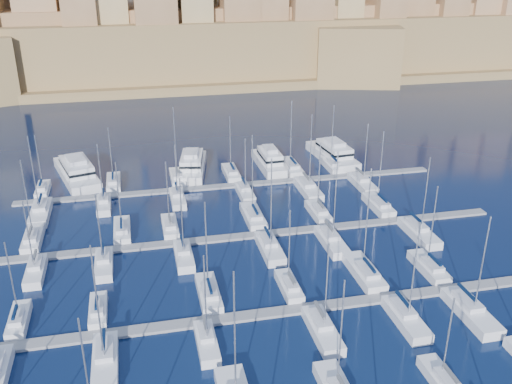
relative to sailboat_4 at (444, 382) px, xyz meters
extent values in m
plane|color=black|center=(-11.91, 29.18, -0.71)|extent=(600.00, 600.00, 0.00)
cube|color=slate|center=(-11.91, 17.18, -0.51)|extent=(84.00, 2.00, 0.40)
cube|color=slate|center=(-11.91, 39.18, -0.51)|extent=(84.00, 2.00, 0.40)
cube|color=slate|center=(-11.91, 61.18, -0.51)|extent=(84.00, 2.00, 0.40)
cylinder|color=#9EA0A8|center=(-36.91, 1.77, 6.78)|extent=(0.18, 0.18, 12.16)
cylinder|color=#9EA0A8|center=(-22.61, 2.06, 8.20)|extent=(0.18, 0.18, 14.96)
cylinder|color=#9EA0A8|center=(-11.80, 1.29, 7.20)|extent=(0.18, 0.18, 13.09)
cube|color=silver|center=(0.00, 0.10, -0.22)|extent=(2.35, 7.85, 1.59)
cube|color=silver|center=(0.00, -0.68, 0.93)|extent=(1.65, 3.53, 0.70)
cylinder|color=#9EA0A8|center=(0.00, 0.50, 5.54)|extent=(0.18, 0.18, 9.91)
cube|color=#595B60|center=(0.00, -1.07, 1.98)|extent=(0.35, 3.14, 0.35)
cube|color=silver|center=(-46.93, 21.98, -0.22)|extent=(2.28, 7.61, 1.58)
cube|color=silver|center=(-46.93, 21.22, 0.92)|extent=(1.60, 3.42, 0.70)
cylinder|color=#9EA0A8|center=(-46.93, 22.36, 5.76)|extent=(0.18, 0.18, 10.37)
cube|color=#051634|center=(-46.93, 20.84, 1.97)|extent=(0.35, 3.04, 0.35)
cube|color=silver|center=(-37.14, 21.93, -0.22)|extent=(2.25, 7.49, 1.57)
cube|color=silver|center=(-37.14, 21.18, 0.91)|extent=(1.57, 3.37, 0.70)
cylinder|color=#9EA0A8|center=(-37.14, 22.30, 4.99)|extent=(0.18, 0.18, 8.86)
cube|color=#051634|center=(-37.14, 20.80, 1.96)|extent=(0.35, 3.00, 0.35)
cube|color=silver|center=(-22.51, 22.76, -0.18)|extent=(2.75, 9.16, 1.66)
cube|color=silver|center=(-22.51, 21.84, 1.00)|extent=(1.92, 4.12, 0.70)
cylinder|color=#9EA0A8|center=(-22.51, 23.22, 7.07)|extent=(0.18, 0.18, 12.84)
cube|color=#051634|center=(-22.51, 21.38, 2.05)|extent=(0.35, 3.66, 0.35)
cube|color=silver|center=(-11.29, 22.09, -0.22)|extent=(2.35, 7.82, 1.59)
cube|color=silver|center=(-11.29, 21.31, 0.93)|extent=(1.64, 3.52, 0.70)
cylinder|color=#9EA0A8|center=(-11.29, 22.48, 6.05)|extent=(0.18, 0.18, 10.95)
cube|color=#595B60|center=(-11.29, 20.92, 1.98)|extent=(0.35, 3.13, 0.35)
cube|color=silver|center=(0.39, 23.29, -0.16)|extent=(3.07, 10.23, 1.71)
cube|color=silver|center=(0.39, 22.27, 1.05)|extent=(2.15, 4.60, 0.70)
cylinder|color=#9EA0A8|center=(0.39, 23.80, 8.34)|extent=(0.18, 0.18, 15.27)
cube|color=#051634|center=(0.39, 21.76, 2.10)|extent=(0.35, 4.09, 0.35)
cube|color=silver|center=(10.31, 22.62, -0.19)|extent=(2.67, 8.89, 1.64)
cube|color=silver|center=(10.31, 21.73, 0.98)|extent=(1.87, 4.00, 0.70)
cylinder|color=#9EA0A8|center=(10.31, 23.07, 6.71)|extent=(0.18, 0.18, 12.15)
cube|color=#051634|center=(10.31, 21.29, 2.03)|extent=(0.35, 3.55, 0.35)
cube|color=silver|center=(-36.04, 11.44, -0.17)|extent=(2.84, 9.47, 1.67)
cube|color=silver|center=(-36.04, 12.39, 1.01)|extent=(1.99, 4.26, 0.70)
cylinder|color=#9EA0A8|center=(-36.04, 10.97, 6.82)|extent=(0.18, 0.18, 12.32)
cube|color=#051634|center=(-36.04, 12.87, 2.06)|extent=(0.35, 3.79, 0.35)
cube|color=silver|center=(-24.24, 12.28, -0.22)|extent=(2.34, 7.79, 1.59)
cube|color=silver|center=(-24.24, 13.06, 0.93)|extent=(1.64, 3.51, 0.70)
cylinder|color=#9EA0A8|center=(-24.24, 11.89, 6.36)|extent=(0.18, 0.18, 11.56)
cube|color=#595B60|center=(-24.24, 13.45, 1.98)|extent=(0.35, 3.12, 0.35)
cube|color=silver|center=(-9.91, 11.56, -0.18)|extent=(2.77, 9.25, 1.66)
cube|color=silver|center=(-9.91, 12.48, 1.00)|extent=(1.94, 4.16, 0.70)
cylinder|color=#9EA0A8|center=(-9.91, 11.09, 6.53)|extent=(0.18, 0.18, 11.77)
cube|color=#595B60|center=(-9.91, 12.94, 2.05)|extent=(0.35, 3.70, 0.35)
cube|color=silver|center=(1.23, 11.52, -0.18)|extent=(2.79, 9.31, 1.67)
cube|color=silver|center=(1.23, 12.46, 1.00)|extent=(1.96, 4.19, 0.70)
cylinder|color=#9EA0A8|center=(1.23, 11.06, 7.28)|extent=(0.18, 0.18, 13.26)
cube|color=#051634|center=(1.23, 12.92, 2.05)|extent=(0.35, 3.72, 0.35)
cube|color=silver|center=(10.11, 10.99, -0.15)|extent=(3.11, 10.38, 1.72)
cube|color=silver|center=(10.11, 12.03, 1.06)|extent=(2.18, 4.67, 0.70)
cylinder|color=#9EA0A8|center=(10.11, 10.47, 7.35)|extent=(0.18, 0.18, 13.29)
cube|color=#051634|center=(10.11, 12.55, 2.11)|extent=(0.35, 4.15, 0.35)
cube|color=silver|center=(-48.12, 44.79, -0.18)|extent=(2.77, 9.22, 1.66)
cube|color=silver|center=(-48.12, 43.87, 1.00)|extent=(1.94, 4.15, 0.70)
cylinder|color=#9EA0A8|center=(-48.12, 45.25, 7.06)|extent=(0.18, 0.18, 12.81)
cube|color=#595B60|center=(-48.12, 43.41, 2.05)|extent=(0.35, 3.69, 0.35)
cube|color=silver|center=(-33.95, 44.69, -0.19)|extent=(2.70, 9.02, 1.65)
cube|color=silver|center=(-33.95, 43.79, 0.99)|extent=(1.89, 4.06, 0.70)
cylinder|color=#9EA0A8|center=(-33.95, 45.14, 6.32)|extent=(0.18, 0.18, 11.36)
cube|color=#051634|center=(-33.95, 43.34, 2.04)|extent=(0.35, 3.61, 0.35)
cube|color=silver|center=(-26.02, 44.35, -0.20)|extent=(2.50, 8.35, 1.62)
cube|color=silver|center=(-26.02, 43.52, 0.96)|extent=(1.75, 3.76, 0.70)
cylinder|color=#9EA0A8|center=(-26.02, 44.77, 6.07)|extent=(0.18, 0.18, 10.93)
cube|color=#595B60|center=(-26.02, 43.10, 2.01)|extent=(0.35, 3.34, 0.35)
cube|color=silver|center=(-11.38, 45.17, -0.16)|extent=(2.99, 9.98, 1.70)
cube|color=silver|center=(-11.38, 44.17, 1.04)|extent=(2.10, 4.49, 0.70)
cylinder|color=#9EA0A8|center=(-11.38, 45.67, 7.73)|extent=(0.18, 0.18, 14.08)
cube|color=#051634|center=(-11.38, 43.67, 2.09)|extent=(0.35, 3.99, 0.35)
cube|color=silver|center=(0.37, 44.46, -0.20)|extent=(2.57, 8.56, 1.63)
cube|color=silver|center=(0.37, 43.60, 0.97)|extent=(1.80, 3.85, 0.70)
cylinder|color=#9EA0A8|center=(0.37, 44.89, 6.72)|extent=(0.18, 0.18, 12.20)
cube|color=#595B60|center=(0.37, 43.17, 2.02)|extent=(0.35, 3.42, 0.35)
cube|color=silver|center=(12.12, 44.90, -0.18)|extent=(2.83, 9.44, 1.67)
cube|color=silver|center=(12.12, 43.95, 1.01)|extent=(1.98, 4.25, 0.70)
cylinder|color=#9EA0A8|center=(12.12, 45.37, 7.33)|extent=(0.18, 0.18, 13.33)
cube|color=#051634|center=(12.12, 43.48, 2.06)|extent=(0.35, 3.77, 0.35)
cube|color=silver|center=(-46.39, 33.97, -0.20)|extent=(2.53, 8.43, 1.62)
cube|color=silver|center=(-46.39, 34.81, 0.96)|extent=(1.77, 3.79, 0.70)
cylinder|color=#9EA0A8|center=(-46.39, 33.54, 6.03)|extent=(0.18, 0.18, 10.84)
cube|color=#595B60|center=(-46.39, 35.23, 2.01)|extent=(0.35, 3.37, 0.35)
cube|color=silver|center=(-36.68, 33.86, -0.20)|extent=(2.59, 8.64, 1.63)
cube|color=silver|center=(-36.68, 34.72, 0.97)|extent=(1.81, 3.89, 0.70)
cylinder|color=#9EA0A8|center=(-36.68, 33.43, 6.07)|extent=(0.18, 0.18, 10.90)
cube|color=#051634|center=(-36.68, 35.15, 2.02)|extent=(0.35, 3.46, 0.35)
cube|color=silver|center=(-24.76, 33.83, -0.19)|extent=(2.61, 8.69, 1.63)
cube|color=silver|center=(-24.76, 34.70, 0.97)|extent=(1.83, 3.91, 0.70)
cylinder|color=#9EA0A8|center=(-24.76, 33.40, 6.80)|extent=(0.18, 0.18, 12.35)
cube|color=#051634|center=(-24.76, 35.14, 2.02)|extent=(0.35, 3.48, 0.35)
cube|color=silver|center=(-11.28, 33.31, -0.17)|extent=(2.92, 9.74, 1.69)
cube|color=silver|center=(-11.28, 34.28, 1.03)|extent=(2.05, 4.38, 0.70)
cylinder|color=#9EA0A8|center=(-11.28, 32.82, 7.94)|extent=(0.18, 0.18, 14.53)
cube|color=#051634|center=(-11.28, 34.77, 2.08)|extent=(0.35, 3.90, 0.35)
cube|color=silver|center=(-1.04, 33.32, -0.17)|extent=(2.92, 9.72, 1.69)
cube|color=silver|center=(-1.04, 34.29, 1.02)|extent=(2.04, 4.38, 0.70)
cylinder|color=#9EA0A8|center=(-1.04, 32.83, 8.06)|extent=(0.18, 0.18, 14.76)
cube|color=#595B60|center=(-1.04, 34.78, 2.07)|extent=(0.35, 3.89, 0.35)
cube|color=silver|center=(14.16, 33.05, -0.16)|extent=(3.08, 10.25, 1.71)
cube|color=silver|center=(14.16, 34.08, 1.05)|extent=(2.15, 4.61, 0.70)
cylinder|color=#9EA0A8|center=(14.16, 32.54, 7.09)|extent=(0.18, 0.18, 12.78)
cube|color=#051634|center=(14.16, 34.59, 2.10)|extent=(0.35, 4.10, 0.35)
cube|color=silver|center=(-49.03, 66.05, -0.22)|extent=(2.32, 7.74, 1.59)
cube|color=silver|center=(-49.03, 65.27, 0.93)|extent=(1.63, 3.48, 0.70)
cylinder|color=#9EA0A8|center=(-49.03, 66.44, 5.79)|extent=(0.18, 0.18, 10.44)
cube|color=#051634|center=(-49.03, 64.89, 1.98)|extent=(0.35, 3.10, 0.35)
cube|color=silver|center=(-35.49, 66.69, -0.19)|extent=(2.71, 9.02, 1.65)
cube|color=silver|center=(-35.49, 65.79, 0.99)|extent=(1.89, 4.06, 0.70)
cylinder|color=#9EA0A8|center=(-35.49, 67.14, 6.01)|extent=(0.18, 0.18, 10.74)
cube|color=#051634|center=(-35.49, 65.34, 2.04)|extent=(0.35, 3.61, 0.35)
cube|color=silver|center=(-22.71, 66.68, -0.19)|extent=(2.70, 9.01, 1.65)
cube|color=silver|center=(-22.71, 65.78, 0.99)|extent=(1.89, 4.05, 0.70)
cylinder|color=#9EA0A8|center=(-22.71, 67.13, 7.68)|extent=(0.18, 0.18, 14.07)
cube|color=#595B60|center=(-22.71, 65.33, 2.04)|extent=(0.35, 3.60, 0.35)
cube|color=silver|center=(-11.42, 66.76, -0.18)|extent=(2.75, 9.16, 1.66)
cube|color=silver|center=(-11.42, 65.84, 1.00)|extent=(1.92, 4.12, 0.70)
cylinder|color=#9EA0A8|center=(-11.42, 67.22, 6.42)|extent=(0.18, 0.18, 11.55)
cube|color=#051634|center=(-11.42, 65.39, 2.05)|extent=(0.35, 3.66, 0.35)
cube|color=silver|center=(1.76, 67.39, -0.15)|extent=(3.13, 10.43, 1.72)
cube|color=silver|center=(1.76, 66.35, 1.06)|extent=(2.19, 4.69, 0.70)
cylinder|color=#9EA0A8|center=(1.76, 67.92, 7.58)|extent=(0.18, 0.18, 13.75)
cube|color=#051634|center=(1.76, 65.83, 2.11)|extent=(0.35, 4.17, 0.35)
cube|color=silver|center=(10.80, 66.74, -0.18)|extent=(2.74, 9.12, 1.66)
cube|color=silver|center=(10.80, 65.83, 0.99)|extent=(1.92, 4.10, 0.70)
cylinder|color=#9EA0A8|center=(10.80, 67.20, 6.89)|extent=(0.18, 0.18, 12.50)
cube|color=#051634|center=(10.80, 65.37, 2.04)|extent=(0.35, 3.65, 0.35)
cube|color=silver|center=(-48.14, 54.88, -0.15)|extent=(3.18, 10.60, 1.73)
cube|color=silver|center=(-48.14, 55.94, 1.07)|extent=(2.23, 4.77, 0.70)
cylinder|color=#9EA0A8|center=(-48.14, 54.35, 7.57)|extent=(0.18, 0.18, 13.69)
cube|color=#051634|center=(-48.14, 56.47, 2.12)|extent=(0.35, 4.24, 0.35)
cube|color=silver|center=(-37.15, 56.09, -0.21)|extent=(2.45, 8.18, 1.61)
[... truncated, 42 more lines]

